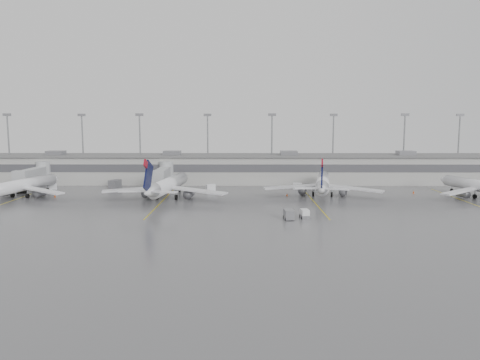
{
  "coord_description": "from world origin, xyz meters",
  "views": [
    {
      "loc": [
        0.98,
        -81.87,
        18.63
      ],
      "look_at": [
        0.51,
        24.0,
        5.0
      ],
      "focal_mm": 35.0,
      "sensor_mm": 36.0,
      "label": 1
    }
  ],
  "objects_px": {
    "jet_mid_left": "(167,185)",
    "jet_mid_right": "(323,183)",
    "jet_far_left": "(21,185)",
    "baggage_tug": "(305,215)"
  },
  "relations": [
    {
      "from": "jet_mid_right",
      "to": "jet_mid_left",
      "type": "bearing_deg",
      "value": -162.51
    },
    {
      "from": "jet_far_left",
      "to": "baggage_tug",
      "type": "bearing_deg",
      "value": -7.24
    },
    {
      "from": "jet_mid_left",
      "to": "jet_mid_right",
      "type": "height_order",
      "value": "jet_mid_left"
    },
    {
      "from": "jet_mid_left",
      "to": "baggage_tug",
      "type": "bearing_deg",
      "value": -28.91
    },
    {
      "from": "jet_mid_left",
      "to": "baggage_tug",
      "type": "xyz_separation_m",
      "value": [
        29.74,
        -21.54,
        -2.72
      ]
    },
    {
      "from": "jet_mid_left",
      "to": "jet_mid_right",
      "type": "relative_size",
      "value": 1.04
    },
    {
      "from": "jet_mid_right",
      "to": "baggage_tug",
      "type": "bearing_deg",
      "value": -96.05
    },
    {
      "from": "jet_mid_left",
      "to": "jet_far_left",
      "type": "bearing_deg",
      "value": -176.33
    },
    {
      "from": "jet_mid_right",
      "to": "baggage_tug",
      "type": "height_order",
      "value": "jet_mid_right"
    },
    {
      "from": "jet_far_left",
      "to": "jet_mid_left",
      "type": "xyz_separation_m",
      "value": [
        35.65,
        -2.07,
        0.38
      ]
    }
  ]
}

